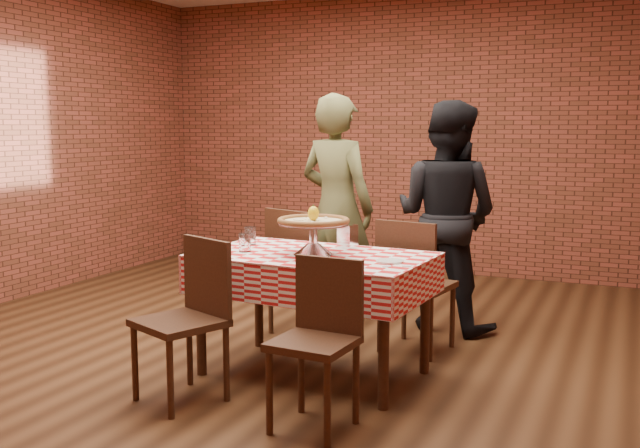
# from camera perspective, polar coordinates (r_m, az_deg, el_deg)

# --- Properties ---
(ground) EXTENTS (6.00, 6.00, 0.00)m
(ground) POSITION_cam_1_polar(r_m,az_deg,el_deg) (5.21, -3.49, -9.46)
(ground) COLOR black
(ground) RESTS_ON ground
(back_wall) EXTENTS (5.50, 0.00, 5.50)m
(back_wall) POSITION_cam_1_polar(r_m,az_deg,el_deg) (7.77, 6.60, 7.02)
(back_wall) COLOR brown
(back_wall) RESTS_ON ground
(table) EXTENTS (1.43, 0.92, 0.75)m
(table) POSITION_cam_1_polar(r_m,az_deg,el_deg) (4.54, -0.52, -7.10)
(table) COLOR #3E2414
(table) RESTS_ON ground
(tablecloth) EXTENTS (1.47, 0.96, 0.24)m
(tablecloth) POSITION_cam_1_polar(r_m,az_deg,el_deg) (4.48, -0.53, -3.84)
(tablecloth) COLOR red
(tablecloth) RESTS_ON table
(pizza_stand) EXTENTS (0.54, 0.54, 0.19)m
(pizza_stand) POSITION_cam_1_polar(r_m,az_deg,el_deg) (4.42, -0.52, -1.15)
(pizza_stand) COLOR silver
(pizza_stand) RESTS_ON tablecloth
(pizza) EXTENTS (0.54, 0.54, 0.03)m
(pizza) POSITION_cam_1_polar(r_m,az_deg,el_deg) (4.41, -0.52, 0.18)
(pizza) COLOR #CDBB8E
(pizza) RESTS_ON pizza_stand
(lemon) EXTENTS (0.08, 0.08, 0.09)m
(lemon) POSITION_cam_1_polar(r_m,az_deg,el_deg) (4.40, -0.52, 0.83)
(lemon) COLOR yellow
(lemon) RESTS_ON pizza
(water_glass_left) EXTENTS (0.08, 0.08, 0.12)m
(water_glass_left) POSITION_cam_1_polar(r_m,az_deg,el_deg) (4.55, -5.89, -1.44)
(water_glass_left) COLOR white
(water_glass_left) RESTS_ON tablecloth
(water_glass_right) EXTENTS (0.08, 0.08, 0.12)m
(water_glass_right) POSITION_cam_1_polar(r_m,az_deg,el_deg) (4.82, -5.45, -0.92)
(water_glass_right) COLOR white
(water_glass_right) RESTS_ON tablecloth
(side_plate) EXTENTS (0.17, 0.17, 0.01)m
(side_plate) POSITION_cam_1_polar(r_m,az_deg,el_deg) (4.21, 5.46, -2.91)
(side_plate) COLOR white
(side_plate) RESTS_ON tablecloth
(sweetener_packet_a) EXTENTS (0.06, 0.05, 0.00)m
(sweetener_packet_a) POSITION_cam_1_polar(r_m,az_deg,el_deg) (4.07, 5.21, -3.30)
(sweetener_packet_a) COLOR white
(sweetener_packet_a) RESTS_ON tablecloth
(sweetener_packet_b) EXTENTS (0.05, 0.04, 0.00)m
(sweetener_packet_b) POSITION_cam_1_polar(r_m,az_deg,el_deg) (4.10, 6.79, -3.26)
(sweetener_packet_b) COLOR white
(sweetener_packet_b) RESTS_ON tablecloth
(condiment_caddy) EXTENTS (0.13, 0.11, 0.15)m
(condiment_caddy) POSITION_cam_1_polar(r_m,az_deg,el_deg) (4.68, 2.17, -0.94)
(condiment_caddy) COLOR silver
(condiment_caddy) RESTS_ON tablecloth
(chair_near_left) EXTENTS (0.55, 0.55, 0.90)m
(chair_near_left) POSITION_cam_1_polar(r_m,az_deg,el_deg) (4.16, -10.90, -7.54)
(chair_near_left) COLOR #3E2414
(chair_near_left) RESTS_ON ground
(chair_near_right) EXTENTS (0.41, 0.41, 0.86)m
(chair_near_right) POSITION_cam_1_polar(r_m,az_deg,el_deg) (3.72, -0.52, -9.57)
(chair_near_right) COLOR #3E2414
(chair_near_right) RESTS_ON ground
(chair_far_left) EXTENTS (0.58, 0.58, 0.94)m
(chair_far_left) POSITION_cam_1_polar(r_m,az_deg,el_deg) (5.40, -0.91, -3.68)
(chair_far_left) COLOR #3E2414
(chair_far_left) RESTS_ON ground
(chair_far_right) EXTENTS (0.49, 0.49, 0.91)m
(chair_far_right) POSITION_cam_1_polar(r_m,az_deg,el_deg) (5.05, 7.58, -4.72)
(chair_far_right) COLOR #3E2414
(chair_far_right) RESTS_ON ground
(diner_olive) EXTENTS (0.73, 0.56, 1.78)m
(diner_olive) POSITION_cam_1_polar(r_m,az_deg,el_deg) (5.77, 1.30, 1.28)
(diner_olive) COLOR brown
(diner_olive) RESTS_ON ground
(diner_black) EXTENTS (0.96, 0.82, 1.72)m
(diner_black) POSITION_cam_1_polar(r_m,az_deg,el_deg) (5.57, 9.82, 0.61)
(diner_black) COLOR black
(diner_black) RESTS_ON ground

